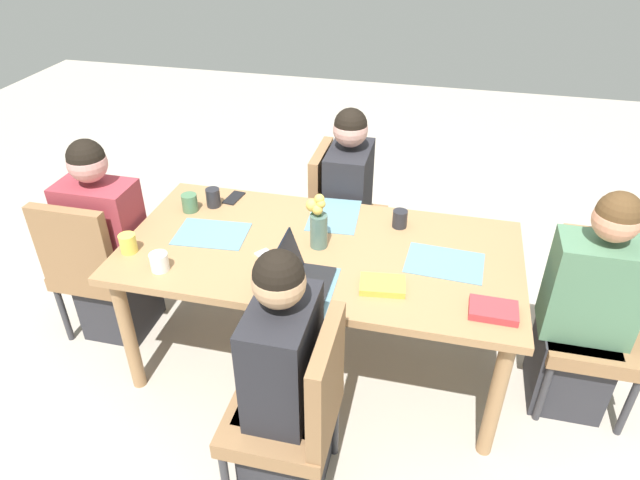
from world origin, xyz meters
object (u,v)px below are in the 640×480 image
coffee_mug_near_right (159,262)px  coffee_mug_centre_right (128,243)px  person_near_left_near (284,387)px  coffee_mug_centre_left (400,219)px  phone_black (234,198)px  flower_vase (318,223)px  chair_near_left_near (298,407)px  chair_far_left_far (339,210)px  phone_silver (269,258)px  person_far_left_far (349,212)px  coffee_mug_far_left (190,203)px  chair_head_right_right_near (593,314)px  book_blue_cover (382,285)px  book_red_cover (493,310)px  dining_table (320,261)px  coffee_mug_near_left (213,198)px  chair_head_left_left_mid (93,262)px  person_head_right_right_near (584,318)px  laptop_near_left_near (299,280)px  person_head_left_left_mid (109,252)px

coffee_mug_near_right → coffee_mug_centre_right: (-0.22, 0.10, 0.00)m
person_near_left_near → coffee_mug_centre_left: person_near_left_near is taller
coffee_mug_centre_left → phone_black: coffee_mug_centre_left is taller
flower_vase → coffee_mug_near_right: flower_vase is taller
phone_black → coffee_mug_near_right: bearing=-179.9°
chair_near_left_near → chair_far_left_far: size_ratio=1.00×
flower_vase → phone_silver: bearing=-141.5°
chair_near_left_near → person_far_left_far: bearing=93.3°
coffee_mug_centre_right → coffee_mug_far_left: coffee_mug_far_left is taller
chair_head_right_right_near → coffee_mug_near_right: (-2.02, -0.45, 0.29)m
chair_far_left_far → book_blue_cover: chair_far_left_far is taller
book_blue_cover → book_red_cover: bearing=-14.7°
dining_table → coffee_mug_centre_right: coffee_mug_centre_right is taller
coffee_mug_near_left → phone_black: coffee_mug_near_left is taller
chair_head_left_left_mid → coffee_mug_centre_right: 0.50m
coffee_mug_near_left → phone_silver: 0.62m
coffee_mug_centre_left → coffee_mug_far_left: (-1.13, -0.10, 0.00)m
person_head_right_right_near → coffee_mug_centre_right: person_head_right_right_near is taller
coffee_mug_centre_right → coffee_mug_near_right: bearing=-25.3°
person_head_right_right_near → coffee_mug_centre_left: person_head_right_right_near is taller
chair_near_left_near → laptop_near_left_near: laptop_near_left_near is taller
person_near_left_near → person_head_right_right_near: 1.46m
person_near_left_near → chair_head_left_left_mid: person_near_left_near is taller
person_head_left_left_mid → person_far_left_far: (1.21, 0.74, 0.00)m
flower_vase → phone_black: 0.69m
person_head_right_right_near → chair_near_left_near: bearing=-145.8°
flower_vase → phone_silver: flower_vase is taller
chair_head_right_right_near → coffee_mug_far_left: (-2.11, 0.09, 0.29)m
coffee_mug_centre_left → coffee_mug_far_left: coffee_mug_far_left is taller
person_near_left_near → coffee_mug_far_left: (-0.79, 0.91, 0.27)m
coffee_mug_near_right → chair_near_left_near: bearing=-28.9°
person_head_left_left_mid → person_near_left_near: bearing=-30.3°
person_head_left_left_mid → book_red_cover: (2.02, -0.31, 0.24)m
laptop_near_left_near → phone_silver: size_ratio=2.13×
coffee_mug_centre_left → phone_black: bearing=175.0°
flower_vase → person_head_left_left_mid: bearing=-179.3°
laptop_near_left_near → phone_black: laptop_near_left_near is taller
book_blue_cover → coffee_mug_centre_left: bearing=81.8°
person_far_left_far → chair_head_left_left_mid: bearing=-147.4°
chair_head_right_right_near → person_head_right_right_near: size_ratio=0.75×
person_near_left_near → phone_black: 1.27m
coffee_mug_far_left → coffee_mug_centre_right: bearing=-105.7°
coffee_mug_near_right → person_head_left_left_mid: bearing=146.4°
flower_vase → coffee_mug_centre_right: flower_vase is taller
chair_near_left_near → coffee_mug_far_left: size_ratio=9.23×
coffee_mug_centre_left → book_blue_cover: bearing=-91.3°
person_head_left_left_mid → coffee_mug_centre_left: (1.56, 0.29, 0.26)m
phone_silver → chair_head_right_right_near: bearing=-134.0°
person_near_left_near → laptop_near_left_near: person_near_left_near is taller
dining_table → chair_head_left_left_mid: size_ratio=2.16×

